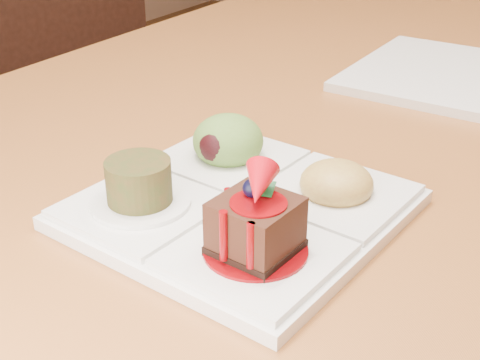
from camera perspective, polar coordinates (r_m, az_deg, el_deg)
The scene contains 4 objects.
dining_table at distance 1.01m, azimuth 15.66°, elevation 5.26°, with size 1.00×1.80×0.75m.
chair_left at distance 1.68m, azimuth -12.78°, elevation 10.55°, with size 0.56×0.56×1.02m.
sampler_plate at distance 0.58m, azimuth 0.06°, elevation -1.17°, with size 0.27×0.27×0.10m.
second_plate at distance 0.96m, azimuth 18.06°, elevation 8.37°, with size 0.27×0.27×0.01m, color silver.
Camera 1 is at (0.26, -0.90, 1.05)m, focal length 50.00 mm.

